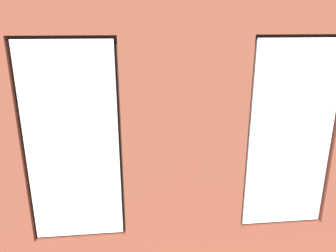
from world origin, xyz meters
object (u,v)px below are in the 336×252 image
at_px(potted_plant_corner_near_left, 265,110).
at_px(potted_plant_by_left_couch, 261,137).
at_px(table_plant_small, 179,141).
at_px(remote_gray, 162,143).
at_px(potted_plant_foreground_right, 39,114).
at_px(potted_plant_beside_window_right, 24,209).
at_px(couch_by_window, 174,217).
at_px(coffee_table, 172,148).
at_px(couch_left, 310,164).
at_px(potted_plant_mid_room_small, 208,138).
at_px(candle_jar, 172,143).
at_px(potted_plant_between_couches, 285,182).
at_px(cup_ceramic, 150,147).

distance_m(potted_plant_corner_near_left, potted_plant_by_left_couch, 1.35).
xyz_separation_m(table_plant_small, potted_plant_corner_near_left, (-2.42, -1.81, 0.04)).
relative_size(remote_gray, potted_plant_foreground_right, 0.16).
bearing_deg(potted_plant_beside_window_right, potted_plant_foreground_right, -78.18).
bearing_deg(table_plant_small, couch_by_window, 80.35).
bearing_deg(potted_plant_foreground_right, coffee_table, 150.41).
relative_size(couch_by_window, couch_left, 1.21).
xyz_separation_m(potted_plant_mid_room_small, potted_plant_by_left_couch, (-1.17, -0.06, -0.05)).
xyz_separation_m(couch_by_window, table_plant_small, (-0.35, -2.07, 0.26)).
xyz_separation_m(candle_jar, table_plant_small, (-0.11, 0.12, 0.07)).
bearing_deg(couch_left, potted_plant_beside_window_right, -70.52).
relative_size(couch_by_window, potted_plant_foreground_right, 1.94).
bearing_deg(potted_plant_by_left_couch, couch_left, 107.04).
relative_size(table_plant_small, potted_plant_between_couches, 0.22).
distance_m(couch_left, remote_gray, 2.73).
distance_m(coffee_table, remote_gray, 0.22).
bearing_deg(candle_jar, remote_gray, -28.82).
xyz_separation_m(couch_left, potted_plant_beside_window_right, (4.43, 1.48, 0.31)).
relative_size(couch_by_window, table_plant_small, 8.75).
height_order(cup_ceramic, potted_plant_mid_room_small, potted_plant_mid_room_small).
height_order(potted_plant_between_couches, potted_plant_mid_room_small, potted_plant_between_couches).
bearing_deg(potted_plant_corner_near_left, potted_plant_mid_room_small, 36.15).
bearing_deg(couch_left, potted_plant_foreground_right, -114.00).
xyz_separation_m(candle_jar, potted_plant_between_couches, (-1.25, 2.14, 0.20)).
height_order(potted_plant_beside_window_right, potted_plant_corner_near_left, potted_plant_beside_window_right).
bearing_deg(potted_plant_beside_window_right, candle_jar, -131.84).
bearing_deg(potted_plant_mid_room_small, potted_plant_beside_window_right, 43.62).
height_order(table_plant_small, potted_plant_foreground_right, potted_plant_foreground_right).
bearing_deg(table_plant_small, remote_gray, -37.11).
bearing_deg(couch_by_window, cup_ceramic, -84.28).
bearing_deg(candle_jar, potted_plant_foreground_right, -29.59).
height_order(table_plant_small, potted_plant_corner_near_left, potted_plant_corner_near_left).
bearing_deg(potted_plant_mid_room_small, cup_ceramic, 23.75).
xyz_separation_m(potted_plant_between_couches, potted_plant_corner_near_left, (-1.28, -3.83, -0.10)).
height_order(couch_left, candle_jar, couch_left).
distance_m(potted_plant_between_couches, potted_plant_by_left_couch, 2.75).
relative_size(candle_jar, potted_plant_between_couches, 0.11).
bearing_deg(potted_plant_corner_near_left, potted_plant_beside_window_right, 40.99).
bearing_deg(candle_jar, coffee_table, 63.43).
relative_size(candle_jar, potted_plant_mid_room_small, 0.20).
bearing_deg(couch_left, cup_ceramic, -102.78).
relative_size(couch_left, potted_plant_by_left_couch, 3.14).
bearing_deg(coffee_table, remote_gray, -28.82).
xyz_separation_m(couch_by_window, potted_plant_by_left_couch, (-2.22, -2.68, 0.04)).
height_order(candle_jar, potted_plant_mid_room_small, potted_plant_mid_room_small).
distance_m(couch_by_window, potted_plant_between_couches, 1.54).
height_order(table_plant_small, potted_plant_mid_room_small, table_plant_small).
height_order(potted_plant_between_couches, potted_plant_foreground_right, potted_plant_between_couches).
relative_size(remote_gray, potted_plant_beside_window_right, 0.12).
height_order(potted_plant_corner_near_left, potted_plant_by_left_couch, potted_plant_corner_near_left).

